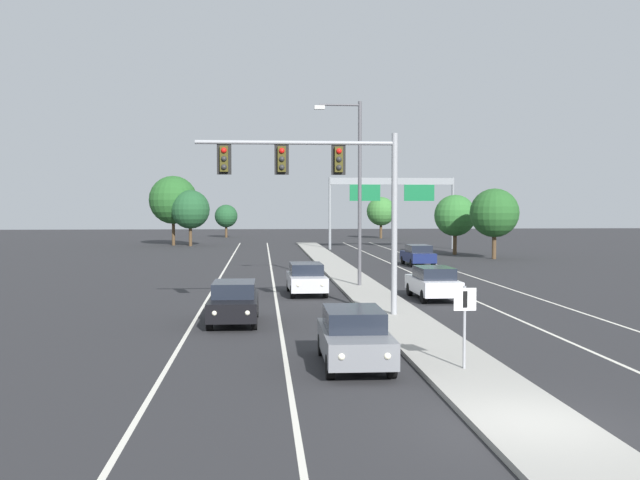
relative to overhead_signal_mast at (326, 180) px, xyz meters
The scene contains 21 objects.
ground_plane 15.74m from the overhead_signal_mast, 78.82° to the right, with size 260.00×260.00×0.00m, color #28282B.
median_island 7.06m from the overhead_signal_mast, 50.92° to the left, with size 2.40×110.00×0.15m, color #9E9B93.
lane_stripe_oncoming_center 12.01m from the overhead_signal_mast, 99.91° to the left, with size 0.14×100.00×0.01m, color silver.
lane_stripe_receding_center 14.07m from the overhead_signal_mast, 54.30° to the left, with size 0.14×100.00×0.01m, color silver.
edge_stripe_left 12.93m from the overhead_signal_mast, 116.03° to the left, with size 0.14×100.00×0.01m, color silver.
edge_stripe_right 16.09m from the overhead_signal_mast, 44.09° to the left, with size 0.14×100.00×0.01m, color silver.
overhead_signal_mast is the anchor object (origin of this frame).
median_sign_post 10.85m from the overhead_signal_mast, 73.74° to the right, with size 0.60×0.10×2.20m.
street_lamp_median 11.07m from the overhead_signal_mast, 76.42° to the left, with size 2.58×0.28×10.00m.
car_oncoming_grey 9.65m from the overhead_signal_mast, 89.65° to the right, with size 1.87×4.49×1.58m.
car_oncoming_black 5.93m from the overhead_signal_mast, 167.59° to the right, with size 1.85×4.48×1.58m.
car_oncoming_silver 9.28m from the overhead_signal_mast, 91.90° to the left, with size 1.89×4.50×1.58m.
car_receding_white 9.22m from the overhead_signal_mast, 44.48° to the left, with size 1.87×4.49×1.58m.
car_receding_navy 27.29m from the overhead_signal_mast, 69.89° to the left, with size 1.91×4.51×1.58m.
highway_sign_gantry 47.60m from the overhead_signal_mast, 76.56° to the left, with size 13.28×0.42×7.50m.
tree_far_left_c 57.13m from the overhead_signal_mast, 102.76° to the left, with size 5.52×5.52×7.99m.
tree_far_left_b 55.15m from the overhead_signal_mast, 101.02° to the left, with size 4.38×4.38×6.34m.
tree_far_right_b 40.51m from the overhead_signal_mast, 67.65° to the left, with size 3.84×3.84×5.56m.
tree_far_left_a 77.29m from the overhead_signal_mast, 95.66° to the left, with size 3.28×3.28×4.75m.
tree_far_right_a 73.35m from the overhead_signal_mast, 78.84° to the left, with size 4.02×4.02×5.82m.
tree_far_right_c 35.94m from the overhead_signal_mast, 61.40° to the left, with size 4.15×4.15×6.00m.
Camera 1 is at (-5.38, -13.88, 4.45)m, focal length 40.59 mm.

